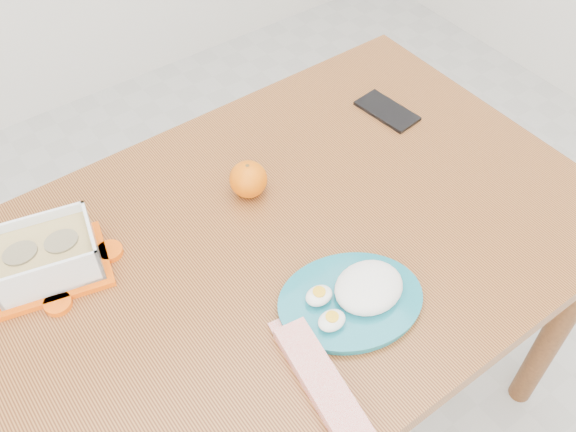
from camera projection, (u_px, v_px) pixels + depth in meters
ground at (326, 429)px, 1.75m from camera, size 3.50×3.50×0.00m
dining_table at (288, 267)px, 1.30m from camera, size 1.24×0.84×0.75m
food_container at (45, 256)px, 1.15m from camera, size 0.24×0.20×0.09m
orange_fruit at (248, 179)px, 1.28m from camera, size 0.08×0.08×0.08m
rice_plate at (356, 295)px, 1.12m from camera, size 0.32×0.32×0.07m
candy_bar at (322, 382)px, 1.02m from camera, size 0.09×0.24×0.02m
smartphone at (387, 111)px, 1.48m from camera, size 0.09×0.15×0.01m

